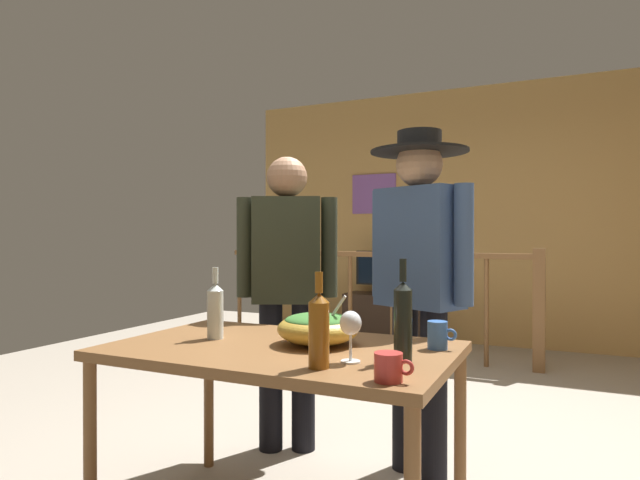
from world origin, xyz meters
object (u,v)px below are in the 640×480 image
(wine_glass, at_px, (351,325))
(wine_bottle_dark, at_px, (403,319))
(wine_bottle_clear, at_px, (215,310))
(person_standing_left, at_px, (287,278))
(flat_screen_tv, at_px, (385,269))
(person_standing_right, at_px, (419,267))
(tv_console, at_px, (386,318))
(salad_bowl, at_px, (318,327))
(framed_picture, at_px, (374,194))
(mug_blue, at_px, (438,335))
(serving_table, at_px, (281,363))
(mug_red, at_px, (389,367))
(stair_railing, at_px, (415,291))
(wine_bottle_amber, at_px, (319,329))

(wine_glass, bearing_deg, wine_bottle_dark, 31.14)
(wine_bottle_clear, xyz_separation_m, person_standing_left, (-0.04, 0.72, 0.08))
(flat_screen_tv, bearing_deg, person_standing_right, -69.21)
(tv_console, bearing_deg, person_standing_right, -69.40)
(person_standing_left, bearing_deg, salad_bowl, 102.43)
(framed_picture, height_order, person_standing_right, framed_picture)
(salad_bowl, relative_size, mug_blue, 2.92)
(serving_table, height_order, wine_bottle_clear, wine_bottle_clear)
(serving_table, relative_size, person_standing_left, 0.83)
(wine_bottle_clear, height_order, person_standing_left, person_standing_left)
(salad_bowl, bearing_deg, mug_blue, 13.98)
(wine_bottle_clear, bearing_deg, framed_picture, 99.81)
(wine_bottle_clear, relative_size, person_standing_right, 0.18)
(mug_red, bearing_deg, mug_blue, 86.53)
(person_standing_right, bearing_deg, framed_picture, -42.65)
(tv_console, bearing_deg, mug_red, -72.08)
(stair_railing, height_order, mug_blue, stair_railing)
(salad_bowl, bearing_deg, wine_bottle_clear, -170.70)
(stair_railing, xyz_separation_m, wine_bottle_amber, (0.57, -3.42, 0.22))
(wine_bottle_dark, distance_m, person_standing_left, 1.18)
(tv_console, distance_m, flat_screen_tv, 0.55)
(framed_picture, distance_m, wine_bottle_dark, 4.54)
(wine_glass, bearing_deg, salad_bowl, 135.28)
(framed_picture, height_order, wine_bottle_clear, framed_picture)
(framed_picture, height_order, mug_red, framed_picture)
(mug_red, distance_m, person_standing_right, 1.10)
(framed_picture, height_order, wine_bottle_amber, framed_picture)
(wine_glass, xyz_separation_m, person_standing_right, (0.02, 0.88, 0.16))
(person_standing_left, bearing_deg, serving_table, 92.05)
(tv_console, bearing_deg, framed_picture, 129.97)
(framed_picture, bearing_deg, serving_table, -75.86)
(framed_picture, relative_size, stair_railing, 0.17)
(flat_screen_tv, xyz_separation_m, wine_bottle_dark, (1.31, -3.86, 0.07))
(framed_picture, relative_size, serving_table, 0.40)
(tv_console, height_order, wine_bottle_clear, wine_bottle_clear)
(wine_glass, bearing_deg, tv_console, 106.12)
(serving_table, bearing_deg, wine_bottle_amber, -42.58)
(serving_table, bearing_deg, tv_console, 101.73)
(stair_railing, height_order, tv_console, stair_railing)
(wine_bottle_amber, xyz_separation_m, person_standing_left, (-0.66, 1.00, 0.08))
(stair_railing, relative_size, wine_bottle_dark, 8.87)
(stair_railing, bearing_deg, person_standing_left, -92.09)
(wine_bottle_dark, relative_size, person_standing_right, 0.21)
(serving_table, distance_m, person_standing_right, 0.89)
(serving_table, height_order, wine_bottle_dark, wine_bottle_dark)
(wine_glass, relative_size, person_standing_right, 0.11)
(person_standing_left, bearing_deg, person_standing_right, 155.20)
(flat_screen_tv, xyz_separation_m, person_standing_left, (0.43, -3.08, 0.13))
(wine_bottle_dark, distance_m, wine_bottle_clear, 0.84)
(serving_table, distance_m, person_standing_left, 0.87)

